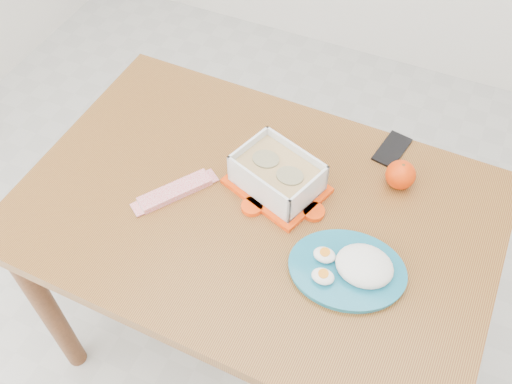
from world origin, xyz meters
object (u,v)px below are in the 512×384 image
at_px(orange_fruit, 401,175).
at_px(food_container, 277,175).
at_px(dining_table, 256,232).
at_px(rice_plate, 353,267).
at_px(smartphone, 392,149).

bearing_deg(orange_fruit, food_container, -154.06).
bearing_deg(dining_table, orange_fruit, 36.72).
distance_m(food_container, rice_plate, 0.29).
height_order(food_container, smartphone, food_container).
relative_size(orange_fruit, smartphone, 0.61).
bearing_deg(smartphone, rice_plate, -77.05).
relative_size(food_container, rice_plate, 0.89).
height_order(dining_table, food_container, food_container).
xyz_separation_m(food_container, rice_plate, (0.25, -0.16, -0.02)).
relative_size(food_container, smartphone, 2.21).
xyz_separation_m(dining_table, smartphone, (0.25, 0.32, 0.11)).
bearing_deg(rice_plate, food_container, 136.39).
bearing_deg(food_container, rice_plate, -13.49).
height_order(dining_table, orange_fruit, orange_fruit).
distance_m(dining_table, orange_fruit, 0.39).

